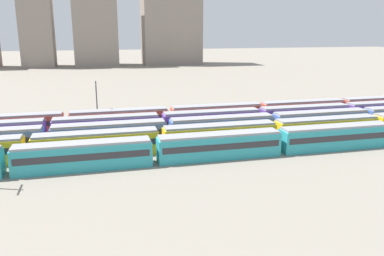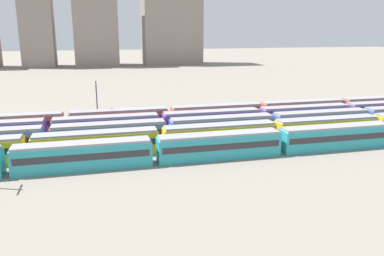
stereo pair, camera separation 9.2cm
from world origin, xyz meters
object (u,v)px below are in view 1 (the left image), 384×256
train_track_0 (280,141)px  train_track_1 (275,132)px  train_track_2 (273,124)px  catenary_pole_1 (97,101)px  train_track_3 (212,120)px  train_track_4 (261,111)px

train_track_0 → train_track_1: (1.77, 5.20, 0.00)m
train_track_1 → train_track_2: same height
train_track_0 → catenary_pole_1: size_ratio=12.85×
train_track_3 → catenary_pole_1: (-20.25, 8.16, 3.00)m
train_track_3 → catenary_pole_1: catenary_pole_1 is taller
train_track_4 → catenary_pole_1: 32.52m
train_track_1 → catenary_pole_1: (-27.88, 18.56, 3.00)m
train_track_3 → train_track_1: bearing=-53.7°
train_track_0 → train_track_1: size_ratio=1.00×
train_track_3 → train_track_0: bearing=-69.4°
train_track_3 → train_track_4: bearing=23.4°
catenary_pole_1 → train_track_1: bearing=-33.6°
catenary_pole_1 → train_track_2: bearing=-24.0°
train_track_1 → train_track_3: 12.90m
train_track_2 → train_track_3: 11.03m
catenary_pole_1 → train_track_0: bearing=-42.3°
train_track_2 → train_track_3: (-9.72, 5.20, 0.00)m
train_track_1 → train_track_4: same height
train_track_1 → train_track_3: size_ratio=1.20×
train_track_2 → train_track_4: bearing=77.7°
train_track_0 → train_track_4: (6.13, 20.80, 0.00)m
train_track_4 → train_track_2: bearing=-102.3°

